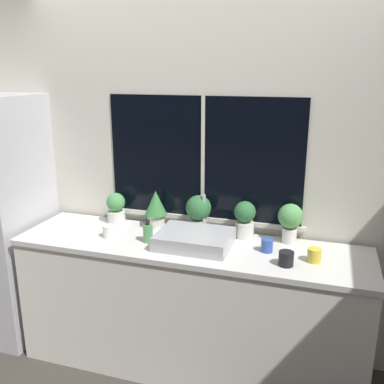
{
  "coord_description": "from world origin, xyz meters",
  "views": [
    {
      "loc": [
        0.8,
        -2.15,
        1.99
      ],
      "look_at": [
        0.02,
        0.29,
        1.26
      ],
      "focal_mm": 40.0,
      "sensor_mm": 36.0,
      "label": 1
    }
  ],
  "objects_px": {
    "potted_plant_right": "(245,219)",
    "mug_yellow": "(314,255)",
    "potted_plant_left": "(156,207)",
    "potted_plant_far_left": "(116,208)",
    "mug_white": "(109,231)",
    "soap_bottle": "(148,233)",
    "mug_black": "(286,259)",
    "potted_plant_far_right": "(290,219)",
    "potted_plant_center": "(199,211)",
    "sink": "(195,239)",
    "mug_blue": "(267,245)"
  },
  "relations": [
    {
      "from": "potted_plant_right",
      "to": "mug_yellow",
      "type": "height_order",
      "value": "potted_plant_right"
    },
    {
      "from": "potted_plant_left",
      "to": "potted_plant_far_left",
      "type": "bearing_deg",
      "value": 180.0
    },
    {
      "from": "potted_plant_far_left",
      "to": "mug_white",
      "type": "bearing_deg",
      "value": -72.82
    },
    {
      "from": "potted_plant_far_left",
      "to": "soap_bottle",
      "type": "height_order",
      "value": "potted_plant_far_left"
    },
    {
      "from": "mug_black",
      "to": "mug_white",
      "type": "bearing_deg",
      "value": 176.19
    },
    {
      "from": "potted_plant_far_left",
      "to": "mug_black",
      "type": "height_order",
      "value": "potted_plant_far_left"
    },
    {
      "from": "potted_plant_far_right",
      "to": "mug_yellow",
      "type": "xyz_separation_m",
      "value": [
        0.17,
        -0.25,
        -0.12
      ]
    },
    {
      "from": "potted_plant_center",
      "to": "mug_yellow",
      "type": "xyz_separation_m",
      "value": [
        0.78,
        -0.25,
        -0.11
      ]
    },
    {
      "from": "potted_plant_far_left",
      "to": "sink",
      "type": "bearing_deg",
      "value": -19.18
    },
    {
      "from": "sink",
      "to": "mug_blue",
      "type": "height_order",
      "value": "sink"
    },
    {
      "from": "potted_plant_far_right",
      "to": "mug_blue",
      "type": "xyz_separation_m",
      "value": [
        -0.12,
        -0.19,
        -0.12
      ]
    },
    {
      "from": "potted_plant_far_left",
      "to": "potted_plant_far_right",
      "type": "height_order",
      "value": "potted_plant_far_right"
    },
    {
      "from": "mug_yellow",
      "to": "potted_plant_far_right",
      "type": "bearing_deg",
      "value": 123.35
    },
    {
      "from": "potted_plant_left",
      "to": "soap_bottle",
      "type": "relative_size",
      "value": 1.76
    },
    {
      "from": "sink",
      "to": "potted_plant_right",
      "type": "distance_m",
      "value": 0.37
    },
    {
      "from": "sink",
      "to": "mug_yellow",
      "type": "relative_size",
      "value": 5.62
    },
    {
      "from": "potted_plant_right",
      "to": "potted_plant_far_right",
      "type": "distance_m",
      "value": 0.3
    },
    {
      "from": "mug_yellow",
      "to": "potted_plant_left",
      "type": "bearing_deg",
      "value": 166.99
    },
    {
      "from": "sink",
      "to": "potted_plant_far_right",
      "type": "relative_size",
      "value": 1.78
    },
    {
      "from": "sink",
      "to": "mug_white",
      "type": "xyz_separation_m",
      "value": [
        -0.59,
        -0.04,
        -0.0
      ]
    },
    {
      "from": "potted_plant_far_left",
      "to": "mug_black",
      "type": "relative_size",
      "value": 2.59
    },
    {
      "from": "potted_plant_left",
      "to": "soap_bottle",
      "type": "bearing_deg",
      "value": -78.91
    },
    {
      "from": "potted_plant_far_right",
      "to": "soap_bottle",
      "type": "bearing_deg",
      "value": -162.82
    },
    {
      "from": "potted_plant_center",
      "to": "mug_blue",
      "type": "distance_m",
      "value": 0.54
    },
    {
      "from": "soap_bottle",
      "to": "potted_plant_center",
      "type": "bearing_deg",
      "value": 45.83
    },
    {
      "from": "soap_bottle",
      "to": "mug_white",
      "type": "height_order",
      "value": "soap_bottle"
    },
    {
      "from": "potted_plant_right",
      "to": "mug_yellow",
      "type": "distance_m",
      "value": 0.54
    },
    {
      "from": "sink",
      "to": "potted_plant_center",
      "type": "height_order",
      "value": "sink"
    },
    {
      "from": "mug_yellow",
      "to": "sink",
      "type": "bearing_deg",
      "value": 178.51
    },
    {
      "from": "potted_plant_far_left",
      "to": "mug_black",
      "type": "bearing_deg",
      "value": -15.65
    },
    {
      "from": "mug_white",
      "to": "sink",
      "type": "bearing_deg",
      "value": 3.94
    },
    {
      "from": "potted_plant_right",
      "to": "sink",
      "type": "bearing_deg",
      "value": -139.61
    },
    {
      "from": "potted_plant_far_left",
      "to": "potted_plant_right",
      "type": "xyz_separation_m",
      "value": [
        0.95,
        0.0,
        0.02
      ]
    },
    {
      "from": "potted_plant_center",
      "to": "soap_bottle",
      "type": "height_order",
      "value": "potted_plant_center"
    },
    {
      "from": "potted_plant_far_left",
      "to": "potted_plant_center",
      "type": "xyz_separation_m",
      "value": [
        0.63,
        0.0,
        0.04
      ]
    },
    {
      "from": "potted_plant_far_left",
      "to": "mug_white",
      "type": "xyz_separation_m",
      "value": [
        0.08,
        -0.27,
        -0.07
      ]
    },
    {
      "from": "mug_black",
      "to": "mug_blue",
      "type": "bearing_deg",
      "value": 129.23
    },
    {
      "from": "potted_plant_left",
      "to": "mug_yellow",
      "type": "relative_size",
      "value": 3.25
    },
    {
      "from": "potted_plant_left",
      "to": "mug_white",
      "type": "distance_m",
      "value": 0.37
    },
    {
      "from": "potted_plant_far_left",
      "to": "potted_plant_left",
      "type": "bearing_deg",
      "value": 0.0
    },
    {
      "from": "potted_plant_left",
      "to": "potted_plant_far_right",
      "type": "xyz_separation_m",
      "value": [
        0.93,
        0.0,
        0.01
      ]
    },
    {
      "from": "sink",
      "to": "mug_black",
      "type": "height_order",
      "value": "sink"
    },
    {
      "from": "sink",
      "to": "potted_plant_far_right",
      "type": "xyz_separation_m",
      "value": [
        0.57,
        0.23,
        0.11
      ]
    },
    {
      "from": "potted_plant_right",
      "to": "mug_white",
      "type": "relative_size",
      "value": 3.0
    },
    {
      "from": "potted_plant_right",
      "to": "mug_blue",
      "type": "bearing_deg",
      "value": -46.94
    },
    {
      "from": "potted_plant_left",
      "to": "mug_black",
      "type": "distance_m",
      "value": 1.02
    },
    {
      "from": "potted_plant_far_right",
      "to": "mug_yellow",
      "type": "distance_m",
      "value": 0.33
    },
    {
      "from": "mug_yellow",
      "to": "mug_black",
      "type": "bearing_deg",
      "value": -146.72
    },
    {
      "from": "potted_plant_left",
      "to": "potted_plant_far_right",
      "type": "distance_m",
      "value": 0.93
    },
    {
      "from": "potted_plant_far_left",
      "to": "potted_plant_right",
      "type": "bearing_deg",
      "value": 0.0
    }
  ]
}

